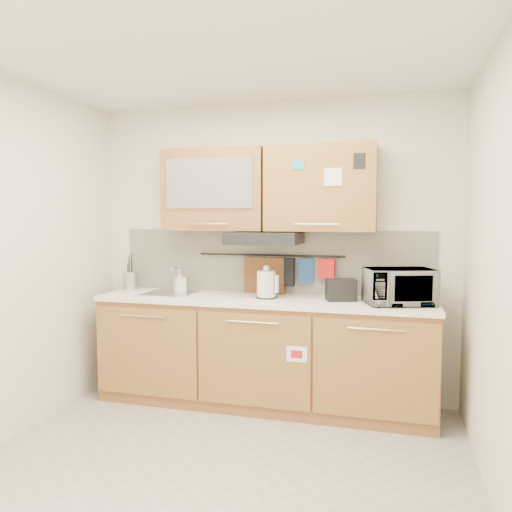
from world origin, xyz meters
The scene contains 20 objects.
floor centered at (0.00, 0.00, 0.00)m, with size 3.20×3.20×0.00m, color #9E9993.
ceiling centered at (0.00, 0.00, 2.60)m, with size 3.20×3.20×0.00m, color white.
wall_back centered at (0.00, 1.50, 1.30)m, with size 3.20×3.20×0.00m, color silver.
wall_right centered at (1.60, 0.00, 1.30)m, with size 3.00×3.00×0.00m, color silver.
base_cabinet centered at (0.00, 1.19, 0.41)m, with size 2.80×0.64×0.88m.
countertop centered at (0.00, 1.19, 0.90)m, with size 2.82×0.62×0.04m, color white.
backsplash centered at (0.00, 1.49, 1.20)m, with size 2.80×0.02×0.56m, color silver.
upper_cabinets centered at (0.00, 1.32, 1.83)m, with size 1.82×0.37×0.70m.
range_hood centered at (0.00, 1.25, 1.42)m, with size 0.60×0.46×0.10m, color black.
sink centered at (-0.85, 1.21, 0.92)m, with size 0.42×0.40×0.26m.
utensil_rail centered at (0.00, 1.45, 1.26)m, with size 0.02×0.02×1.30m, color black.
utensil_crock centered at (-1.30, 1.31, 1.01)m, with size 0.14×0.14×0.34m.
kettle centered at (0.03, 1.19, 1.03)m, with size 0.20×0.19×0.28m.
toaster centered at (0.64, 1.22, 1.01)m, with size 0.27×0.21×0.18m.
microwave centered at (1.10, 1.17, 1.06)m, with size 0.50×0.34×0.28m, color #999999.
soap_bottle centered at (-0.81, 1.32, 1.02)m, with size 0.09×0.09×0.20m, color #999999.
cutting_board centered at (-0.05, 1.44, 1.01)m, with size 0.37×0.03×0.46m, color brown.
oven_mitt centered at (0.32, 1.44, 1.13)m, with size 0.13×0.03×0.21m, color navy.
dark_pouch centered at (0.14, 1.44, 1.12)m, with size 0.16×0.04×0.25m, color black.
pot_holder centered at (0.50, 1.44, 1.15)m, with size 0.15×0.02×0.18m, color red.
Camera 1 is at (1.04, -2.82, 1.60)m, focal length 35.00 mm.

